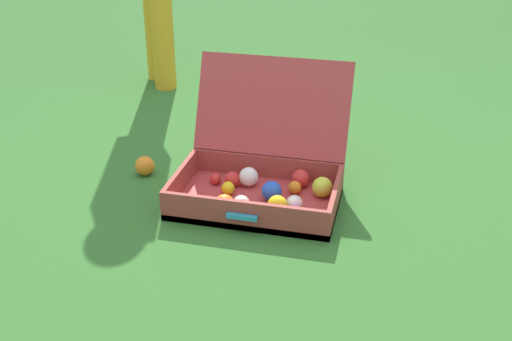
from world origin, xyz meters
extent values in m
plane|color=#336B28|center=(0.00, 0.00, 0.00)|extent=(16.00, 16.00, 0.00)
cube|color=#B23838|center=(0.03, -0.05, 0.01)|extent=(0.62, 0.39, 0.03)
cube|color=#9E3D33|center=(-0.27, -0.05, 0.06)|extent=(0.02, 0.39, 0.12)
cube|color=#9E3D33|center=(0.33, -0.05, 0.06)|extent=(0.02, 0.39, 0.12)
cube|color=#9E3D33|center=(0.03, -0.23, 0.06)|extent=(0.58, 0.02, 0.12)
cube|color=#9E3D33|center=(0.03, 0.14, 0.06)|extent=(0.58, 0.02, 0.12)
cube|color=#B23838|center=(0.03, 0.23, 0.30)|extent=(0.62, 0.18, 0.37)
cube|color=teal|center=(0.03, -0.26, 0.07)|extent=(0.11, 0.02, 0.02)
sphere|color=red|center=(-0.08, 0.03, 0.05)|extent=(0.06, 0.06, 0.06)
sphere|color=red|center=(0.18, 0.09, 0.06)|extent=(0.07, 0.07, 0.07)
sphere|color=#CCDB38|center=(0.27, 0.03, 0.06)|extent=(0.08, 0.08, 0.08)
sphere|color=white|center=(-0.02, 0.05, 0.06)|extent=(0.08, 0.08, 0.08)
sphere|color=blue|center=(0.09, -0.04, 0.06)|extent=(0.08, 0.08, 0.08)
sphere|color=yellow|center=(-0.08, -0.04, 0.05)|extent=(0.05, 0.05, 0.05)
sphere|color=orange|center=(0.17, 0.03, 0.05)|extent=(0.05, 0.05, 0.05)
sphere|color=orange|center=(-0.06, -0.18, 0.06)|extent=(0.08, 0.08, 0.08)
sphere|color=red|center=(-0.15, 0.03, 0.05)|extent=(0.04, 0.04, 0.04)
sphere|color=white|center=(0.19, -0.10, 0.06)|extent=(0.06, 0.06, 0.06)
sphere|color=white|center=(0.00, -0.15, 0.06)|extent=(0.06, 0.06, 0.06)
sphere|color=purple|center=(0.20, -0.15, 0.05)|extent=(0.05, 0.05, 0.05)
sphere|color=yellow|center=(0.13, -0.14, 0.06)|extent=(0.07, 0.07, 0.07)
sphere|color=orange|center=(-0.47, 0.09, 0.04)|extent=(0.08, 0.08, 0.08)
cylinder|color=gold|center=(-0.88, 1.27, 0.41)|extent=(0.12, 0.12, 0.82)
cylinder|color=gold|center=(-0.78, 1.13, 0.41)|extent=(0.12, 0.12, 0.82)
camera|label=1|loc=(0.53, -2.10, 1.21)|focal=44.74mm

